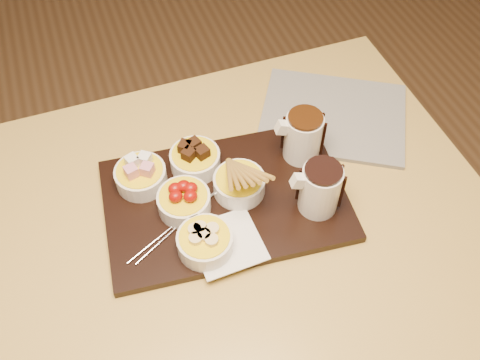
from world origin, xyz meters
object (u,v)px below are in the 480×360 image
object	(u,v)px
serving_board	(225,200)
pitcher_milk_chocolate	(303,137)
bowl_strawberries	(184,202)
dining_table	(187,255)
pitcher_dark_chocolate	(320,189)
newspaper	(333,116)

from	to	relation	value
serving_board	pitcher_milk_chocolate	size ratio (longest dim) A/B	4.51
serving_board	bowl_strawberries	bearing A→B (deg)	-176.42
dining_table	pitcher_dark_chocolate	xyz separation A→B (m)	(0.25, -0.05, 0.17)
bowl_strawberries	newspaper	world-z (taller)	bowl_strawberries
pitcher_dark_chocolate	pitcher_milk_chocolate	xyz separation A→B (m)	(0.02, 0.13, 0.00)
pitcher_dark_chocolate	newspaper	distance (m)	0.27
bowl_strawberries	pitcher_dark_chocolate	world-z (taller)	pitcher_dark_chocolate
serving_board	bowl_strawberries	world-z (taller)	bowl_strawberries
dining_table	pitcher_dark_chocolate	size ratio (longest dim) A/B	11.77
pitcher_dark_chocolate	newspaper	world-z (taller)	pitcher_dark_chocolate
serving_board	dining_table	bearing A→B (deg)	-156.68
bowl_strawberries	newspaper	distance (m)	0.40
dining_table	pitcher_dark_chocolate	world-z (taller)	pitcher_dark_chocolate
pitcher_dark_chocolate	pitcher_milk_chocolate	world-z (taller)	same
serving_board	bowl_strawberries	xyz separation A→B (m)	(-0.08, 0.00, 0.03)
pitcher_dark_chocolate	pitcher_milk_chocolate	bearing A→B (deg)	85.60
bowl_strawberries	pitcher_milk_chocolate	bearing A→B (deg)	10.59
bowl_strawberries	newspaper	xyz separation A→B (m)	(0.38, 0.14, -0.03)
dining_table	serving_board	bearing A→B (deg)	17.52
pitcher_dark_chocolate	newspaper	xyz separation A→B (m)	(0.14, 0.22, -0.06)
newspaper	pitcher_milk_chocolate	bearing A→B (deg)	-112.84
pitcher_milk_chocolate	pitcher_dark_chocolate	bearing A→B (deg)	-94.40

